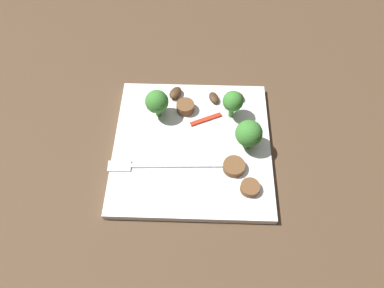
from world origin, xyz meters
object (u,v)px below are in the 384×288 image
Objects in this scene: broccoli_floret_1 at (233,102)px; pepper_strip_0 at (206,119)px; mushroom_1 at (175,93)px; mushroom_2 at (237,97)px; sausage_slice_1 at (185,107)px; sausage_slice_0 at (250,188)px; broccoli_floret_0 at (249,136)px; sausage_slice_2 at (234,167)px; broccoli_floret_2 at (157,102)px; plate at (192,146)px; mushroom_0 at (214,98)px; fork at (158,166)px.

pepper_strip_0 is at bearing 14.23° from broccoli_floret_1.
mushroom_1 reaches higher than mushroom_2.
mushroom_1 is at bearing -59.32° from sausage_slice_1.
broccoli_floret_1 is at bearing 172.89° from sausage_slice_1.
sausage_slice_0 is 0.17m from sausage_slice_1.
broccoli_floret_0 is 0.16m from mushroom_1.
pepper_strip_0 is at bearing -64.28° from sausage_slice_2.
mushroom_1 is (-0.03, -0.04, -0.03)m from broccoli_floret_2.
plate is 0.07m from sausage_slice_1.
mushroom_1 is at bearing -23.11° from broccoli_floret_1.
mushroom_0 is (-0.09, -0.04, -0.03)m from broccoli_floret_2.
mushroom_1 reaches higher than plate.
sausage_slice_0 is 0.17m from mushroom_0.
broccoli_floret_2 reaches higher than mushroom_0.
sausage_slice_0 is at bearing 99.98° from broccoli_floret_1.
sausage_slice_2 reaches higher than plate.
sausage_slice_2 is 1.33× the size of mushroom_2.
mushroom_0 reaches higher than fork.
fork is 0.14m from broccoli_floret_0.
broccoli_floret_2 is 1.90× the size of sausage_slice_0.
mushroom_0 is (0.03, -0.13, -0.00)m from sausage_slice_2.
mushroom_1 is (0.03, -0.10, 0.01)m from plate.
mushroom_2 is (-0.13, -0.04, -0.03)m from broccoli_floret_2.
mushroom_0 is at bearing -124.86° from fork.
sausage_slice_2 is at bearing 60.89° from broccoli_floret_0.
broccoli_floret_2 is at bearing -6.00° from pepper_strip_0.
broccoli_floret_0 is 0.11m from mushroom_0.
sausage_slice_2 is at bearing 146.97° from plate.
broccoli_floret_0 reaches higher than sausage_slice_0.
fork is 0.11m from sausage_slice_1.
broccoli_floret_0 is 1.02× the size of broccoli_floret_2.
broccoli_floret_1 reaches higher than mushroom_1.
broccoli_floret_2 is at bearing 1.07° from broccoli_floret_1.
sausage_slice_2 is at bearing 141.32° from broccoli_floret_2.
broccoli_floret_0 reaches higher than fork.
pepper_strip_0 is (0.01, 0.04, -0.00)m from mushroom_0.
sausage_slice_0 is at bearing 137.59° from broccoli_floret_2.
mushroom_0 is (0.05, -0.17, -0.00)m from sausage_slice_0.
mushroom_2 is at bearing -174.78° from mushroom_0.
sausage_slice_0 is 0.95× the size of sausage_slice_1.
broccoli_floret_0 reaches higher than sausage_slice_1.
mushroom_0 is at bearing 173.75° from mushroom_1.
fork is 5.46× the size of sausage_slice_2.
mushroom_2 is at bearing -83.60° from broccoli_floret_0.
mushroom_1 reaches higher than sausage_slice_2.
sausage_slice_1 is at bearing -54.67° from sausage_slice_2.
broccoli_floret_0 is (-0.08, 0.00, 0.04)m from plate.
broccoli_floret_1 reaches higher than sausage_slice_0.
sausage_slice_1 is (0.01, -0.07, 0.01)m from plate.
plate is 0.09m from broccoli_floret_2.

